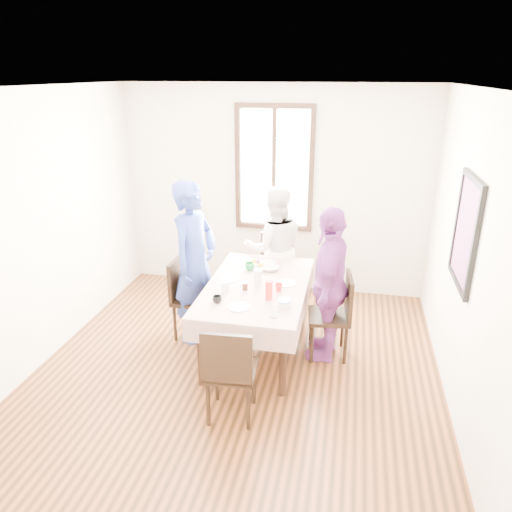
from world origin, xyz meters
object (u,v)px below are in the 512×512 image
dining_table (257,318)px  person_right (329,284)px  chair_left (194,299)px  person_left (194,262)px  chair_far (274,272)px  chair_near (231,370)px  chair_right (329,316)px  person_far (274,248)px

dining_table → person_right: bearing=3.9°
chair_left → person_left: size_ratio=0.51×
chair_far → person_right: 1.32m
chair_left → chair_far: 1.20m
dining_table → chair_far: size_ratio=1.73×
chair_near → person_right: (0.73, 1.13, 0.36)m
chair_right → person_left: 1.55m
chair_left → person_right: 1.53m
chair_far → person_left: size_ratio=0.51×
chair_far → person_right: size_ratio=0.56×
person_left → person_far: person_left is taller
dining_table → chair_right: 0.76m
chair_far → chair_right: bearing=125.6°
chair_left → chair_near: size_ratio=1.00×
chair_right → chair_far: bearing=28.7°
chair_right → person_right: size_ratio=0.56×
person_far → chair_near: bearing=72.9°
dining_table → chair_far: bearing=90.0°
chair_far → person_right: (0.73, -1.04, 0.36)m
chair_left → person_left: bearing=91.3°
chair_left → person_right: size_ratio=0.56×
person_left → person_far: size_ratio=1.15×
dining_table → person_right: 0.85m
person_far → chair_left: bearing=33.6°
chair_far → chair_left: bearing=51.0°
chair_right → dining_table: bearing=86.6°
dining_table → person_right: size_ratio=0.97×
dining_table → person_left: size_ratio=0.88×
dining_table → chair_near: chair_near is taller
chair_right → chair_near: same height
chair_left → chair_far: bearing=142.6°
person_far → dining_table: bearing=72.9°
dining_table → person_far: bearing=90.0°
person_far → chair_right: bearing=109.3°
chair_right → chair_far: (-0.75, 1.04, 0.00)m
chair_left → chair_right: size_ratio=1.00×
chair_near → person_far: size_ratio=0.58×
person_left → person_far: bearing=-22.2°
chair_near → person_far: person_far is taller
dining_table → chair_right: chair_right is taller
dining_table → chair_right: size_ratio=1.73×
dining_table → person_left: bearing=168.5°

